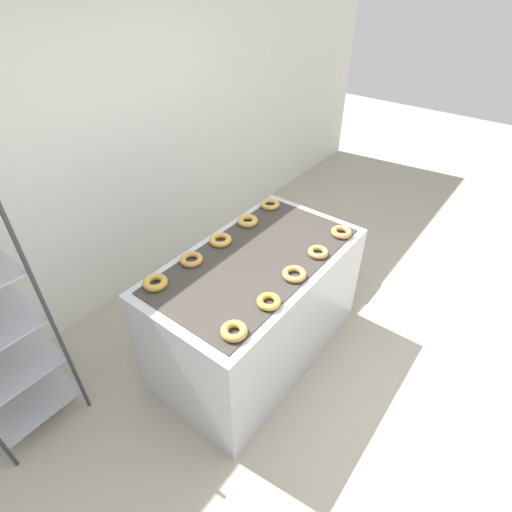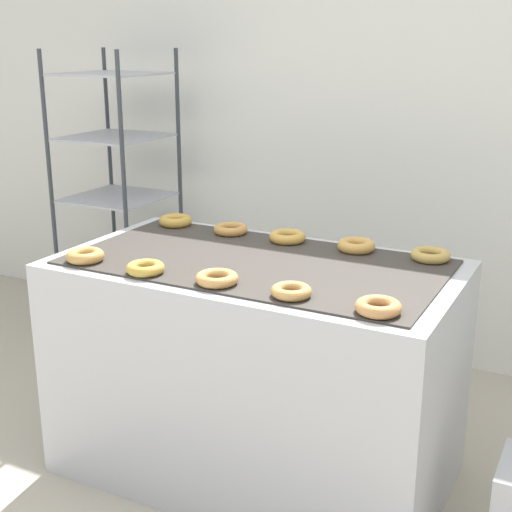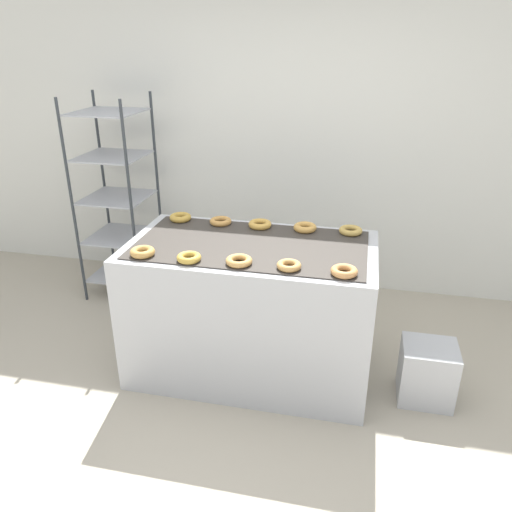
# 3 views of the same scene
# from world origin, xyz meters

# --- Properties ---
(wall_back) EXTENTS (8.00, 0.05, 2.80)m
(wall_back) POSITION_xyz_m (0.00, 2.12, 1.40)
(wall_back) COLOR silver
(wall_back) RESTS_ON ground_plane
(fryer_machine) EXTENTS (1.57, 0.87, 0.94)m
(fryer_machine) POSITION_xyz_m (0.00, 0.69, 0.47)
(fryer_machine) COLOR #B7BABF
(fryer_machine) RESTS_ON ground_plane
(baking_rack_cart) EXTENTS (0.55, 0.56, 1.72)m
(baking_rack_cart) POSITION_xyz_m (-1.38, 1.59, 0.87)
(baking_rack_cart) COLOR #33383D
(baking_rack_cart) RESTS_ON ground_plane
(donut_near_leftmost) EXTENTS (0.15, 0.15, 0.04)m
(donut_near_leftmost) POSITION_xyz_m (-0.59, 0.38, 0.96)
(donut_near_leftmost) COLOR #C18D46
(donut_near_leftmost) RESTS_ON fryer_machine
(donut_near_left) EXTENTS (0.14, 0.14, 0.04)m
(donut_near_left) POSITION_xyz_m (-0.30, 0.36, 0.96)
(donut_near_left) COLOR gold
(donut_near_left) RESTS_ON fryer_machine
(donut_near_center) EXTENTS (0.15, 0.15, 0.04)m
(donut_near_center) POSITION_xyz_m (-0.00, 0.38, 0.96)
(donut_near_center) COLOR tan
(donut_near_center) RESTS_ON fryer_machine
(donut_near_right) EXTENTS (0.14, 0.14, 0.04)m
(donut_near_right) POSITION_xyz_m (0.29, 0.38, 0.95)
(donut_near_right) COLOR tan
(donut_near_right) RESTS_ON fryer_machine
(donut_near_rightmost) EXTENTS (0.15, 0.15, 0.04)m
(donut_near_rightmost) POSITION_xyz_m (0.60, 0.37, 0.96)
(donut_near_rightmost) COLOR tan
(donut_near_rightmost) RESTS_ON fryer_machine
(donut_far_leftmost) EXTENTS (0.15, 0.15, 0.04)m
(donut_far_leftmost) POSITION_xyz_m (-0.59, 1.01, 0.96)
(donut_far_leftmost) COLOR gold
(donut_far_leftmost) RESTS_ON fryer_machine
(donut_far_left) EXTENTS (0.15, 0.15, 0.04)m
(donut_far_left) POSITION_xyz_m (-0.29, 1.00, 0.96)
(donut_far_left) COLOR #C18842
(donut_far_left) RESTS_ON fryer_machine
(donut_far_center) EXTENTS (0.16, 0.16, 0.04)m
(donut_far_center) POSITION_xyz_m (-0.01, 1.00, 0.96)
(donut_far_center) COLOR gold
(donut_far_center) RESTS_ON fryer_machine
(donut_far_right) EXTENTS (0.15, 0.15, 0.04)m
(donut_far_right) POSITION_xyz_m (0.30, 1.00, 0.96)
(donut_far_right) COLOR gold
(donut_far_right) RESTS_ON fryer_machine
(donut_far_rightmost) EXTENTS (0.15, 0.15, 0.04)m
(donut_far_rightmost) POSITION_xyz_m (0.61, 1.01, 0.96)
(donut_far_rightmost) COLOR tan
(donut_far_rightmost) RESTS_ON fryer_machine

